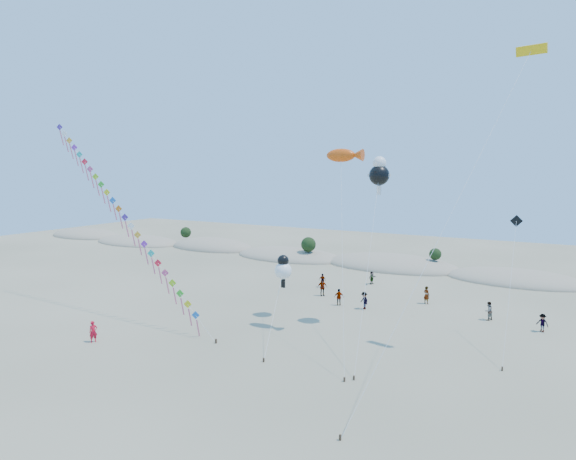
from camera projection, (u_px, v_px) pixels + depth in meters
The scene contains 10 objects.
ground at pixel (161, 401), 28.12m from camera, with size 160.00×160.00×0.00m, color #7B7055.
dune_ridge at pixel (398, 267), 66.81m from camera, with size 145.30×11.49×5.57m.
kite_train at pixel (119, 211), 44.60m from camera, with size 24.27×4.88×18.69m.
fish_kite at pixel (345, 156), 38.80m from camera, with size 5.62×9.85×15.16m.
cartoon_kite_low at pixel (283, 269), 44.08m from camera, with size 5.01×11.00×5.73m.
cartoon_kite_high at pixel (379, 173), 40.65m from camera, with size 3.55×12.66×14.59m.
parafoil_kite at pixel (527, 59), 32.91m from camera, with size 7.75×17.83×22.03m.
dark_kite at pixel (513, 256), 36.79m from camera, with size 0.95×8.49×9.87m.
flyer_foreground at pixel (93, 332), 37.63m from camera, with size 0.62×0.40×1.69m, color red.
beachgoers at pixel (408, 299), 47.33m from camera, with size 29.67×12.51×1.88m.
Camera 1 is at (19.42, -19.75, 13.39)m, focal length 30.00 mm.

